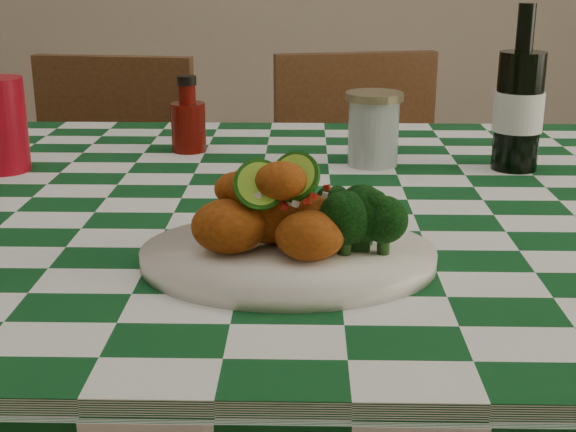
# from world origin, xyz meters

# --- Properties ---
(plate) EXTENTS (0.32, 0.25, 0.02)m
(plate) POSITION_xyz_m (0.05, -0.24, 0.80)
(plate) COLOR white
(plate) RESTS_ON dining_table
(fried_chicken_pile) EXTENTS (0.15, 0.11, 0.10)m
(fried_chicken_pile) POSITION_xyz_m (0.04, -0.24, 0.85)
(fried_chicken_pile) COLOR #A1470F
(fried_chicken_pile) RESTS_ON plate
(broccoli_side) EXTENTS (0.09, 0.09, 0.07)m
(broccoli_side) POSITION_xyz_m (0.13, -0.23, 0.84)
(broccoli_side) COLOR black
(broccoli_side) RESTS_ON plate
(ketchup_bottle) EXTENTS (0.06, 0.06, 0.13)m
(ketchup_bottle) POSITION_xyz_m (-0.13, 0.28, 0.85)
(ketchup_bottle) COLOR #5B0A04
(ketchup_bottle) RESTS_ON dining_table
(mason_jar) EXTENTS (0.12, 0.12, 0.11)m
(mason_jar) POSITION_xyz_m (0.17, 0.19, 0.84)
(mason_jar) COLOR #B2BCBA
(mason_jar) RESTS_ON dining_table
(beer_bottle) EXTENTS (0.09, 0.09, 0.25)m
(beer_bottle) POSITION_xyz_m (0.39, 0.17, 0.91)
(beer_bottle) COLOR black
(beer_bottle) RESTS_ON dining_table
(wooden_chair_left) EXTENTS (0.44, 0.46, 0.87)m
(wooden_chair_left) POSITION_xyz_m (-0.43, 0.73, 0.43)
(wooden_chair_left) COLOR #472814
(wooden_chair_left) RESTS_ON ground
(wooden_chair_right) EXTENTS (0.48, 0.49, 0.88)m
(wooden_chair_right) POSITION_xyz_m (0.23, 0.74, 0.44)
(wooden_chair_right) COLOR #472814
(wooden_chair_right) RESTS_ON ground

